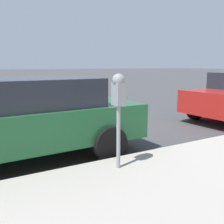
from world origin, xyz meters
name	(u,v)px	position (x,y,z in m)	size (l,w,h in m)	color
ground_plane	(51,139)	(0.00, 0.00, 0.00)	(220.00, 220.00, 0.00)	#424244
parking_meter	(119,97)	(-2.62, -0.25, 1.25)	(0.21, 0.19, 1.45)	gray
car_green	(17,117)	(-1.02, 0.92, 0.79)	(2.26, 4.65, 1.49)	#1E5B33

